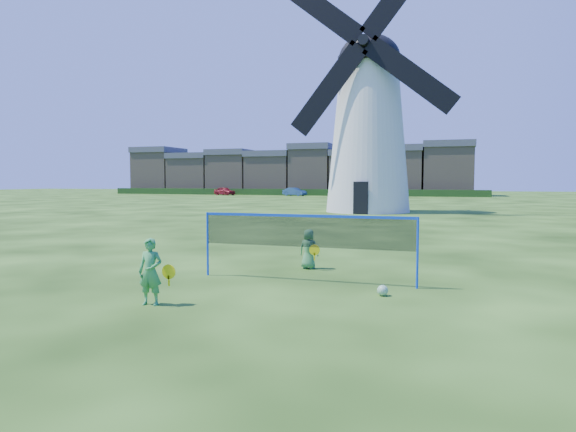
# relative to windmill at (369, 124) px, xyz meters

# --- Properties ---
(ground) EXTENTS (220.00, 220.00, 0.00)m
(ground) POSITION_rel_windmill_xyz_m (2.21, -27.03, -6.49)
(ground) COLOR black
(ground) RESTS_ON ground
(windmill) EXTENTS (12.83, 6.17, 18.32)m
(windmill) POSITION_rel_windmill_xyz_m (0.00, 0.00, 0.00)
(windmill) COLOR white
(windmill) RESTS_ON ground
(badminton_net) EXTENTS (5.05, 0.05, 1.55)m
(badminton_net) POSITION_rel_windmill_xyz_m (2.86, -26.60, -5.35)
(badminton_net) COLOR blue
(badminton_net) RESTS_ON ground
(player_girl) EXTENTS (0.67, 0.37, 1.25)m
(player_girl) POSITION_rel_windmill_xyz_m (0.72, -29.63, -5.86)
(player_girl) COLOR #3E9B4E
(player_girl) RESTS_ON ground
(player_boy) EXTENTS (0.63, 0.42, 1.05)m
(player_boy) POSITION_rel_windmill_xyz_m (2.46, -24.95, -5.97)
(player_boy) COLOR #46924F
(player_boy) RESTS_ON ground
(play_ball) EXTENTS (0.22, 0.22, 0.22)m
(play_ball) POSITION_rel_windmill_xyz_m (4.74, -27.53, -6.38)
(play_ball) COLOR green
(play_ball) RESTS_ON ground
(terraced_houses) EXTENTS (59.04, 8.40, 8.39)m
(terraced_houses) POSITION_rel_windmill_xyz_m (-20.28, 44.97, -2.54)
(terraced_houses) COLOR #8D765E
(terraced_houses) RESTS_ON ground
(hedge) EXTENTS (62.00, 0.80, 1.00)m
(hedge) POSITION_rel_windmill_xyz_m (-19.79, 38.97, -5.99)
(hedge) COLOR #193814
(hedge) RESTS_ON ground
(car_left) EXTENTS (4.11, 2.83, 1.30)m
(car_left) POSITION_rel_windmill_xyz_m (-28.66, 36.03, -5.84)
(car_left) COLOR maroon
(car_left) RESTS_ON ground
(car_right) EXTENTS (4.00, 2.42, 1.24)m
(car_right) POSITION_rel_windmill_xyz_m (-17.03, 36.30, -5.87)
(car_right) COLOR navy
(car_right) RESTS_ON ground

